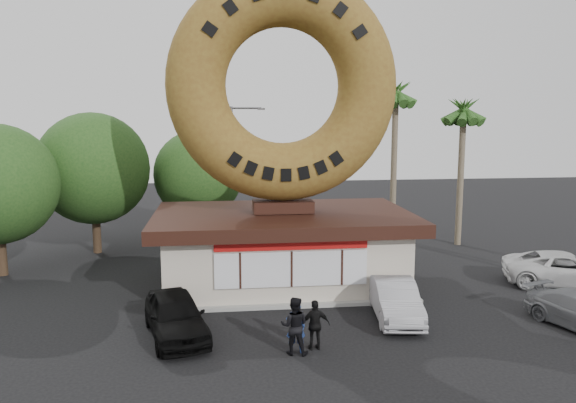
# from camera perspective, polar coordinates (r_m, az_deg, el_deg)

# --- Properties ---
(ground) EXTENTS (90.00, 90.00, 0.00)m
(ground) POSITION_cam_1_polar(r_m,az_deg,el_deg) (19.80, 1.45, -13.49)
(ground) COLOR black
(ground) RESTS_ON ground
(donut_shop) EXTENTS (11.20, 7.20, 3.80)m
(donut_shop) POSITION_cam_1_polar(r_m,az_deg,el_deg) (24.93, -0.52, -4.51)
(donut_shop) COLOR beige
(donut_shop) RESTS_ON ground
(giant_donut) EXTENTS (9.83, 2.51, 9.83)m
(giant_donut) POSITION_cam_1_polar(r_m,az_deg,el_deg) (24.30, -0.54, 11.65)
(giant_donut) COLOR olive
(giant_donut) RESTS_ON donut_shop
(tree_west) EXTENTS (6.00, 6.00, 7.65)m
(tree_west) POSITION_cam_1_polar(r_m,az_deg,el_deg) (32.00, -19.17, 3.18)
(tree_west) COLOR #473321
(tree_west) RESTS_ON ground
(tree_mid) EXTENTS (5.20, 5.20, 6.63)m
(tree_mid) POSITION_cam_1_polar(r_m,az_deg,el_deg) (33.34, -9.10, 2.69)
(tree_mid) COLOR #473321
(tree_mid) RESTS_ON ground
(palm_near) EXTENTS (2.60, 2.60, 9.75)m
(palm_near) POSITION_cam_1_polar(r_m,az_deg,el_deg) (33.71, 10.89, 10.19)
(palm_near) COLOR #726651
(palm_near) RESTS_ON ground
(palm_far) EXTENTS (2.60, 2.60, 8.75)m
(palm_far) POSITION_cam_1_polar(r_m,az_deg,el_deg) (33.53, 17.40, 8.37)
(palm_far) COLOR #726651
(palm_far) RESTS_ON ground
(street_lamp) EXTENTS (2.11, 0.20, 8.00)m
(street_lamp) POSITION_cam_1_polar(r_m,az_deg,el_deg) (34.27, -5.47, 3.71)
(street_lamp) COLOR #59595E
(street_lamp) RESTS_ON ground
(person_left) EXTENTS (0.64, 0.44, 1.69)m
(person_left) POSITION_cam_1_polar(r_m,az_deg,el_deg) (18.24, 0.79, -12.64)
(person_left) COLOR navy
(person_left) RESTS_ON ground
(person_center) EXTENTS (1.05, 0.90, 1.86)m
(person_center) POSITION_cam_1_polar(r_m,az_deg,el_deg) (18.12, 0.65, -12.49)
(person_center) COLOR black
(person_center) RESTS_ON ground
(person_right) EXTENTS (0.99, 0.47, 1.64)m
(person_right) POSITION_cam_1_polar(r_m,az_deg,el_deg) (18.50, 2.79, -12.41)
(person_right) COLOR black
(person_right) RESTS_ON ground
(car_black) EXTENTS (2.80, 4.74, 1.51)m
(car_black) POSITION_cam_1_polar(r_m,az_deg,el_deg) (19.85, -11.34, -11.27)
(car_black) COLOR black
(car_black) RESTS_ON ground
(car_silver) EXTENTS (2.01, 4.44, 1.41)m
(car_silver) POSITION_cam_1_polar(r_m,az_deg,el_deg) (21.55, 10.83, -9.77)
(car_silver) COLOR #9F9FA4
(car_silver) RESTS_ON ground
(car_white) EXTENTS (5.81, 4.06, 1.47)m
(car_white) POSITION_cam_1_polar(r_m,az_deg,el_deg) (27.89, 26.44, -6.19)
(car_white) COLOR silver
(car_white) RESTS_ON ground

